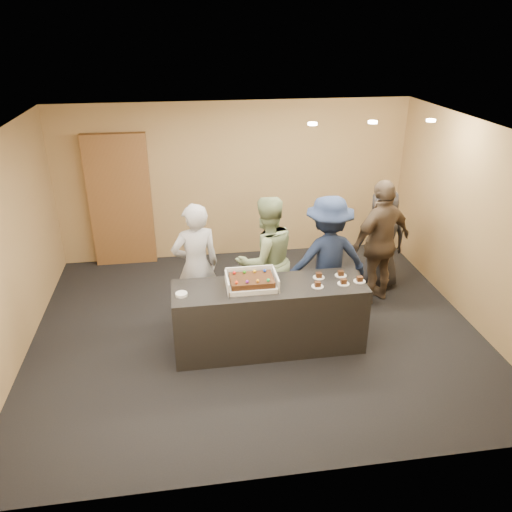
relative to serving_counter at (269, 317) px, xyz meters
name	(u,v)px	position (x,y,z in m)	size (l,w,h in m)	color
room	(256,238)	(-0.10, 0.46, 0.90)	(6.04, 6.00, 2.70)	black
serving_counter	(269,317)	(0.00, 0.00, 0.00)	(2.40, 0.70, 0.90)	black
storage_cabinet	(120,201)	(-2.03, 2.87, 0.67)	(1.02, 0.15, 2.25)	brown
cake_box	(251,283)	(-0.22, 0.02, 0.49)	(0.62, 0.43, 0.18)	white
sheet_cake	(252,280)	(-0.22, 0.00, 0.55)	(0.53, 0.36, 0.11)	#331A0B
plate_stack	(181,294)	(-1.08, -0.08, 0.47)	(0.14, 0.14, 0.04)	white
slice_a	(318,285)	(0.58, -0.11, 0.47)	(0.15, 0.15, 0.07)	white
slice_b	(319,276)	(0.66, 0.12, 0.47)	(0.15, 0.15, 0.07)	white
slice_c	(343,282)	(0.91, -0.09, 0.47)	(0.15, 0.15, 0.07)	white
slice_d	(341,274)	(0.95, 0.13, 0.47)	(0.15, 0.15, 0.07)	white
slice_e	(360,280)	(1.13, -0.06, 0.47)	(0.15, 0.15, 0.07)	white
person_server_grey	(196,267)	(-0.87, 0.69, 0.44)	(0.65, 0.42, 1.77)	#ACACB1
person_sage_man	(266,260)	(0.08, 0.72, 0.45)	(0.88, 0.69, 1.81)	gray
person_navy_man	(327,259)	(0.92, 0.66, 0.44)	(1.16, 0.66, 1.79)	#1A2644
person_brown_extra	(380,242)	(1.81, 0.98, 0.49)	(1.10, 0.46, 1.88)	brown
person_dark_suit	(381,239)	(2.00, 1.39, 0.35)	(0.78, 0.51, 1.61)	#26262B
ceiling_spotlights	(373,122)	(1.50, 0.96, 2.22)	(1.72, 0.12, 0.03)	#FFEAC6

